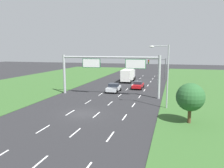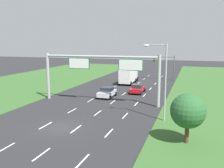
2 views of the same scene
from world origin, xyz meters
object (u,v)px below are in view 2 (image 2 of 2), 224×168
(sign_gantry, at_px, (101,69))
(street_lamp, at_px, (162,75))
(box_truck, at_px, (129,75))
(traffic_light_mast, at_px, (165,63))
(car_near_red, at_px, (107,92))
(car_lead_silver, at_px, (137,89))
(roadside_tree_near, at_px, (188,111))

(sign_gantry, height_order, street_lamp, street_lamp)
(box_truck, xyz_separation_m, traffic_light_mast, (6.77, 6.93, 2.18))
(car_near_red, distance_m, street_lamp, 14.03)
(car_near_red, xyz_separation_m, car_lead_silver, (3.84, 4.81, -0.05))
(car_near_red, height_order, sign_gantry, sign_gantry)
(box_truck, bearing_deg, sign_gantry, -89.82)
(car_near_red, xyz_separation_m, traffic_light_mast, (6.65, 21.11, 3.07))
(car_lead_silver, distance_m, sign_gantry, 9.94)
(traffic_light_mast, height_order, street_lamp, street_lamp)
(car_near_red, relative_size, car_lead_silver, 0.97)
(car_lead_silver, relative_size, sign_gantry, 0.25)
(car_lead_silver, relative_size, box_truck, 0.53)
(car_lead_silver, distance_m, street_lamp, 15.85)
(car_near_red, height_order, car_lead_silver, car_near_red)
(car_near_red, relative_size, sign_gantry, 0.24)
(car_near_red, distance_m, car_lead_silver, 6.16)
(car_lead_silver, distance_m, box_truck, 10.22)
(sign_gantry, relative_size, street_lamp, 2.03)
(street_lamp, xyz_separation_m, roadside_tree_near, (2.92, -5.64, -2.20))
(car_lead_silver, xyz_separation_m, sign_gantry, (-3.56, -8.30, 4.16))
(car_lead_silver, relative_size, traffic_light_mast, 0.76)
(car_near_red, height_order, roadside_tree_near, roadside_tree_near)
(car_near_red, xyz_separation_m, roadside_tree_near, (12.49, -14.96, 2.08))
(car_near_red, height_order, box_truck, box_truck)
(sign_gantry, bearing_deg, box_truck, 91.29)
(traffic_light_mast, bearing_deg, street_lamp, -84.52)
(traffic_light_mast, bearing_deg, box_truck, -134.36)
(car_near_red, height_order, street_lamp, street_lamp)
(car_lead_silver, relative_size, street_lamp, 0.50)
(car_lead_silver, distance_m, traffic_light_mast, 16.84)
(traffic_light_mast, bearing_deg, car_near_red, -107.49)
(box_truck, height_order, sign_gantry, sign_gantry)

